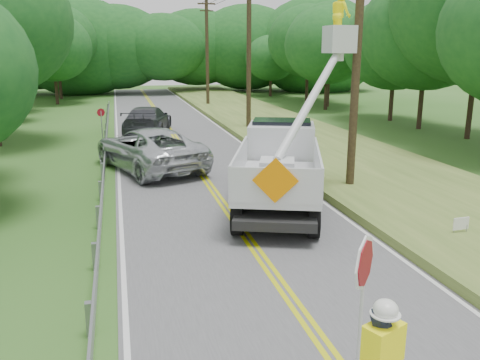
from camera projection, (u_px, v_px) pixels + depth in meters
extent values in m
plane|color=#265617|center=(317.00, 336.00, 9.34)|extent=(140.00, 140.00, 0.00)
cube|color=#525255|center=(198.00, 169.00, 22.50)|extent=(7.20, 96.00, 0.02)
cube|color=#CDD00E|center=(195.00, 168.00, 22.48)|extent=(0.12, 96.00, 0.00)
cube|color=#CDD00E|center=(200.00, 168.00, 22.52)|extent=(0.12, 96.00, 0.00)
cube|color=silver|center=(119.00, 173.00, 21.70)|extent=(0.12, 96.00, 0.00)
cube|color=silver|center=(271.00, 164.00, 23.29)|extent=(0.12, 96.00, 0.00)
cube|color=gray|center=(89.00, 319.00, 9.25)|extent=(0.12, 0.14, 0.70)
cube|color=gray|center=(95.00, 257.00, 12.07)|extent=(0.12, 0.14, 0.70)
cube|color=gray|center=(98.00, 217.00, 14.89)|extent=(0.12, 0.14, 0.70)
cube|color=gray|center=(101.00, 191.00, 17.71)|extent=(0.12, 0.14, 0.70)
cube|color=gray|center=(102.00, 171.00, 20.53)|extent=(0.12, 0.14, 0.70)
cube|color=gray|center=(104.00, 157.00, 23.35)|extent=(0.12, 0.14, 0.70)
cube|color=gray|center=(105.00, 145.00, 26.17)|extent=(0.12, 0.14, 0.70)
cube|color=gray|center=(105.00, 136.00, 28.99)|extent=(0.12, 0.14, 0.70)
cube|color=gray|center=(106.00, 128.00, 31.81)|extent=(0.12, 0.14, 0.70)
cube|color=gray|center=(107.00, 122.00, 34.63)|extent=(0.12, 0.14, 0.70)
cube|color=gray|center=(107.00, 117.00, 37.45)|extent=(0.12, 0.14, 0.70)
cube|color=gray|center=(108.00, 112.00, 40.27)|extent=(0.12, 0.14, 0.70)
cube|color=gray|center=(108.00, 108.00, 43.09)|extent=(0.12, 0.14, 0.70)
cube|color=gray|center=(105.00, 156.00, 22.37)|extent=(0.05, 48.00, 0.34)
cylinder|color=black|center=(357.00, 55.00, 17.70)|extent=(0.30, 0.30, 10.00)
cylinder|color=black|center=(249.00, 53.00, 31.80)|extent=(0.30, 0.30, 10.00)
cylinder|color=black|center=(207.00, 52.00, 45.90)|extent=(0.30, 0.30, 10.00)
cube|color=black|center=(206.00, 4.00, 44.84)|extent=(1.60, 0.12, 0.12)
cube|color=black|center=(206.00, 11.00, 45.00)|extent=(1.20, 0.10, 0.10)
cube|color=#4A6428|center=(343.00, 158.00, 24.11)|extent=(7.00, 96.00, 0.30)
cylinder|color=#332319|center=(4.00, 107.00, 36.53)|extent=(0.32, 0.32, 2.26)
ellipsoid|color=#184E1D|center=(0.00, 69.00, 35.84)|extent=(5.27, 5.27, 4.64)
cylinder|color=#332319|center=(6.00, 95.00, 42.11)|extent=(0.32, 0.32, 3.06)
ellipsoid|color=#184E1D|center=(0.00, 49.00, 41.18)|extent=(7.13, 7.13, 6.28)
cylinder|color=#332319|center=(56.00, 88.00, 49.00)|extent=(0.32, 0.32, 3.16)
ellipsoid|color=#184E1D|center=(53.00, 47.00, 48.03)|extent=(7.37, 7.37, 6.49)
cylinder|color=#332319|center=(60.00, 82.00, 54.36)|extent=(0.32, 0.32, 3.62)
ellipsoid|color=#184E1D|center=(56.00, 40.00, 53.25)|extent=(8.44, 8.44, 7.43)
cylinder|color=#332319|center=(471.00, 102.00, 29.63)|extent=(0.32, 0.32, 4.43)
cylinder|color=#332319|center=(421.00, 101.00, 33.44)|extent=(0.32, 0.32, 3.70)
ellipsoid|color=#184E1D|center=(427.00, 31.00, 32.30)|extent=(8.62, 8.62, 7.59)
cylinder|color=#332319|center=(391.00, 99.00, 37.49)|extent=(0.32, 0.32, 3.27)
ellipsoid|color=#184E1D|center=(396.00, 44.00, 36.48)|extent=(7.64, 7.64, 6.72)
cylinder|color=#332319|center=(326.00, 91.00, 44.44)|extent=(0.32, 0.32, 3.25)
ellipsoid|color=#184E1D|center=(328.00, 45.00, 43.44)|extent=(7.59, 7.59, 6.68)
cylinder|color=#332319|center=(328.00, 88.00, 46.96)|extent=(0.32, 0.32, 3.44)
ellipsoid|color=#184E1D|center=(330.00, 42.00, 45.90)|extent=(8.03, 8.03, 7.06)
cylinder|color=#332319|center=(307.00, 84.00, 52.03)|extent=(0.32, 0.32, 3.53)
ellipsoid|color=#184E1D|center=(308.00, 41.00, 50.95)|extent=(8.24, 8.24, 7.25)
cylinder|color=#332319|center=(270.00, 85.00, 57.64)|extent=(0.32, 0.32, 2.50)
ellipsoid|color=#184E1D|center=(271.00, 58.00, 56.87)|extent=(5.83, 5.83, 5.13)
ellipsoid|color=#184E1D|center=(36.00, 47.00, 59.00)|extent=(13.11, 9.83, 9.83)
ellipsoid|color=#184E1D|center=(79.00, 47.00, 59.29)|extent=(15.44, 11.58, 11.58)
ellipsoid|color=#184E1D|center=(116.00, 47.00, 60.05)|extent=(13.28, 9.96, 9.96)
ellipsoid|color=#184E1D|center=(163.00, 47.00, 59.66)|extent=(10.50, 7.88, 7.88)
ellipsoid|color=#184E1D|center=(197.00, 47.00, 63.92)|extent=(12.72, 9.54, 9.54)
ellipsoid|color=#184E1D|center=(247.00, 47.00, 64.64)|extent=(14.35, 10.76, 10.76)
ellipsoid|color=#184E1D|center=(279.00, 47.00, 64.71)|extent=(11.07, 8.30, 8.30)
ellipsoid|color=#184E1D|center=(318.00, 47.00, 63.90)|extent=(16.90, 12.68, 12.68)
cube|color=#FFF910|center=(383.00, 343.00, 6.78)|extent=(0.64, 0.53, 0.55)
ellipsoid|color=white|center=(386.00, 309.00, 6.65)|extent=(0.34, 0.34, 0.27)
cylinder|color=#B7B7B7|center=(358.00, 356.00, 6.57)|extent=(0.04, 0.04, 2.53)
cylinder|color=maroon|center=(364.00, 263.00, 6.23)|extent=(0.52, 0.54, 0.72)
cylinder|color=black|center=(238.00, 217.00, 14.33)|extent=(0.66, 1.09, 1.04)
cylinder|color=black|center=(314.00, 220.00, 14.11)|extent=(0.66, 1.09, 1.04)
cylinder|color=black|center=(245.00, 196.00, 16.41)|extent=(0.66, 1.09, 1.04)
cylinder|color=black|center=(312.00, 198.00, 16.19)|extent=(0.66, 1.09, 1.04)
cylinder|color=black|center=(252.00, 176.00, 19.02)|extent=(0.66, 1.09, 1.04)
cylinder|color=black|center=(309.00, 177.00, 18.80)|extent=(0.66, 1.09, 1.04)
cube|color=black|center=(278.00, 192.00, 16.60)|extent=(4.49, 7.30, 0.27)
cube|color=silver|center=(278.00, 182.00, 15.73)|extent=(4.04, 5.54, 0.24)
cube|color=silver|center=(239.00, 164.00, 15.72)|extent=(1.75, 4.71, 0.98)
cube|color=silver|center=(318.00, 166.00, 15.47)|extent=(1.75, 4.71, 0.98)
cube|color=silver|center=(275.00, 186.00, 13.22)|extent=(2.37, 0.91, 0.98)
cube|color=silver|center=(281.00, 149.00, 19.20)|extent=(2.99, 2.76, 1.95)
cube|color=black|center=(282.00, 130.00, 19.23)|extent=(2.52, 2.06, 0.81)
cube|color=silver|center=(277.00, 174.00, 14.45)|extent=(1.25, 1.25, 0.87)
cube|color=silver|center=(339.00, 39.00, 17.41)|extent=(0.92, 0.92, 0.92)
imported|color=#FFF910|center=(341.00, 14.00, 17.20)|extent=(0.62, 0.80, 1.65)
cube|color=orange|center=(275.00, 181.00, 13.10)|extent=(1.17, 0.45, 1.23)
imported|color=silver|center=(149.00, 149.00, 22.18)|extent=(5.19, 7.33, 1.86)
imported|color=#3A3C42|center=(148.00, 120.00, 31.78)|extent=(3.77, 6.33, 1.72)
cylinder|color=gray|center=(102.00, 129.00, 27.33)|extent=(0.06, 0.06, 1.99)
cylinder|color=maroon|center=(101.00, 112.00, 27.10)|extent=(0.42, 0.20, 0.45)
cube|color=white|center=(461.00, 224.00, 13.78)|extent=(0.50, 0.06, 0.35)
cylinder|color=gray|center=(454.00, 234.00, 13.81)|extent=(0.02, 0.02, 0.50)
cylinder|color=gray|center=(466.00, 233.00, 13.90)|extent=(0.02, 0.02, 0.50)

